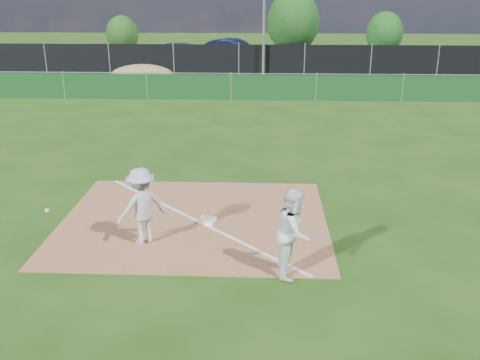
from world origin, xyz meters
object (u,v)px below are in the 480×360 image
play_at_first (142,206)px  car_right (297,53)px  car_left (184,53)px  tree_left (122,34)px  tree_right (384,33)px  car_mid (233,51)px  tree_mid (293,22)px  first_base (207,220)px  runner (294,232)px  light_pole (264,6)px

play_at_first → car_right: (4.75, 28.52, -0.13)m
car_left → tree_left: (-5.73, 5.89, 0.74)m
car_right → tree_right: (7.05, 4.97, 1.02)m
car_left → car_mid: car_mid is taller
car_right → tree_mid: (-0.04, 5.27, 1.80)m
car_mid → first_base: bearing=-153.2°
first_base → car_left: car_left is taller
runner → car_right: runner is taller
runner → tree_right: bearing=-3.0°
tree_left → tree_right: 20.63m
runner → tree_mid: bearing=8.5°
tree_right → play_at_first: bearing=-109.4°
car_left → car_mid: size_ratio=0.93×
tree_left → first_base: bearing=-72.7°
runner → car_right: bearing=7.9°
car_mid → tree_mid: bearing=-15.6°
car_left → tree_mid: tree_mid is taller
play_at_first → tree_right: tree_right is taller
car_right → car_left: bearing=78.8°
runner → light_pole: bearing=12.7°
car_left → tree_mid: (7.81, 6.30, 1.70)m
car_mid → tree_mid: size_ratio=1.02×
light_pole → runner: 24.23m
car_left → tree_right: 16.09m
first_base → car_right: 27.69m
light_pole → play_at_first: bearing=-96.0°
tree_left → car_right: bearing=-19.7°
tree_right → tree_left: bearing=-179.7°
play_at_first → car_left: bearing=96.5°
first_base → play_at_first: play_at_first is taller
car_left → tree_mid: size_ratio=0.96×
first_base → light_pole: bearing=86.9°
car_right → play_at_first: bearing=151.8°
tree_mid → tree_right: tree_mid is taller
car_right → tree_right: size_ratio=1.42×
runner → tree_mid: size_ratio=0.35×
light_pole → tree_right: bearing=48.5°
car_mid → tree_left: size_ratio=1.66×
first_base → car_left: (-4.32, 26.42, 0.74)m
play_at_first → tree_mid: tree_mid is taller
runner → tree_mid: 35.00m
car_mid → car_right: car_mid is taller
runner → tree_mid: (1.67, 34.92, 1.66)m
light_pole → car_right: light_pole is taller
car_mid → car_right: size_ratio=1.04×
tree_right → car_right: bearing=-144.8°
tree_left → tree_mid: 13.58m
light_pole → tree_right: (9.39, 10.61, -2.27)m
car_right → tree_left: 14.45m
play_at_first → car_left: play_at_first is taller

